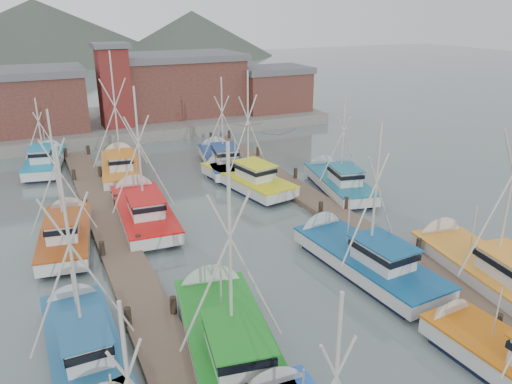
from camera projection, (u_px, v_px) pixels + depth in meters
name	position (u px, v px, depth m)	size (l,w,h in m)	color
ground	(273.00, 272.00, 26.45)	(260.00, 260.00, 0.00)	#546562
dock_left	(125.00, 262.00, 27.05)	(2.30, 46.00, 1.50)	brown
dock_right	(341.00, 218.00, 32.57)	(2.30, 46.00, 1.50)	brown
quay	(130.00, 122.00, 57.67)	(44.00, 16.00, 1.20)	gray
shed_left	(21.00, 100.00, 50.32)	(12.72, 8.48, 6.20)	brown
shed_center	(178.00, 83.00, 58.61)	(14.84, 9.54, 6.90)	brown
shed_right	(273.00, 88.00, 60.69)	(8.48, 6.36, 5.20)	brown
lookout_tower	(114.00, 85.00, 51.75)	(3.60, 3.60, 8.50)	maroon
distant_hills	(9.00, 62.00, 125.56)	(175.00, 140.00, 42.00)	#404B3E
boat_1	(511.00, 362.00, 18.77)	(3.13, 8.51, 7.72)	black
boat_4	(228.00, 338.00, 20.12)	(4.81, 10.65, 9.99)	black
boat_5	(360.00, 257.00, 26.59)	(3.77, 10.05, 9.04)	black
boat_6	(83.00, 342.00, 19.85)	(3.88, 8.49, 9.64)	black
boat_7	(483.00, 267.00, 25.51)	(4.47, 10.22, 11.15)	black
boat_8	(142.00, 210.00, 32.76)	(3.96, 10.12, 9.74)	black
boat_9	(243.00, 177.00, 38.89)	(4.65, 10.00, 9.81)	black
boat_10	(66.00, 232.00, 29.49)	(3.86, 8.94, 8.84)	black
boat_11	(337.00, 181.00, 38.12)	(4.52, 9.33, 7.97)	black
boat_12	(121.00, 166.00, 41.56)	(4.28, 9.73, 10.90)	black
boat_13	(222.00, 159.00, 43.52)	(4.46, 9.75, 8.66)	black
boat_14	(46.00, 161.00, 43.16)	(4.13, 8.87, 6.89)	black
gull_near	(278.00, 133.00, 20.26)	(1.55, 0.62, 0.24)	gray
gull_far	(248.00, 125.00, 26.96)	(1.54, 0.66, 0.24)	gray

